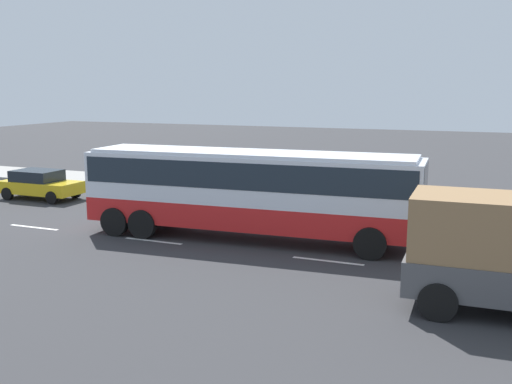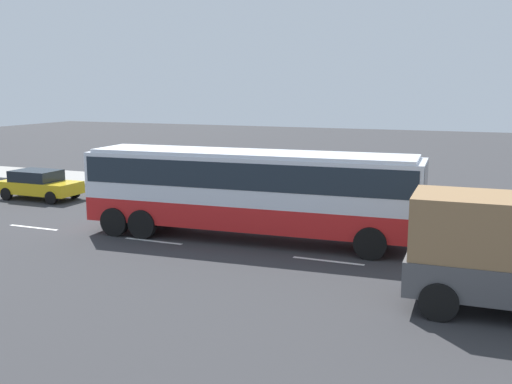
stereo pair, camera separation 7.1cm
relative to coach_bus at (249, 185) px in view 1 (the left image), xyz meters
The scene contains 7 objects.
ground_plane 2.68m from the coach_bus, 20.94° to the left, with size 120.00×120.00×0.00m, color #333335.
sidewalk_curb 9.80m from the coach_bus, 80.34° to the left, with size 80.00×4.00×0.15m, color gray.
lane_centreline 6.08m from the coach_bus, 16.38° to the right, with size 43.33×0.16×0.01m.
coach_bus is the anchor object (origin of this frame).
car_yellow_taxi 13.48m from the coach_bus, 165.53° to the left, with size 4.12×1.93×1.48m.
pedestrian_near_curb 8.22m from the coach_bus, 101.90° to the left, with size 0.32×0.32×1.53m.
pedestrian_at_crossing 9.63m from the coach_bus, 100.39° to the left, with size 0.32×0.32×1.75m.
Camera 1 is at (6.82, -20.33, 5.61)m, focal length 41.40 mm.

